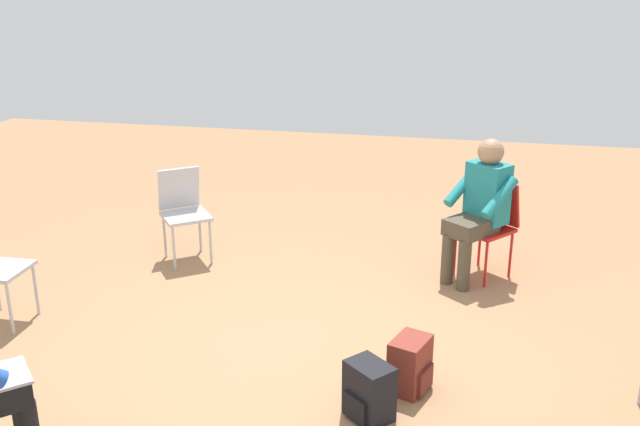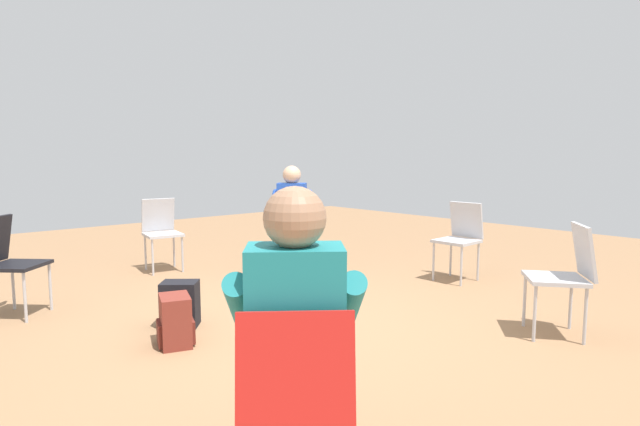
% 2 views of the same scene
% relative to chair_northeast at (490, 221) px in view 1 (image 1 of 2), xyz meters
% --- Properties ---
extents(ground_plane, '(14.00, 14.00, 0.00)m').
position_rel_chair_northeast_xyz_m(ground_plane, '(-1.33, -1.79, -0.50)').
color(ground_plane, '#99704C').
extents(chair_northeast, '(0.58, 0.58, 0.85)m').
position_rel_chair_northeast_xyz_m(chair_northeast, '(0.00, 0.00, 0.00)').
color(chair_northeast, red).
rests_on(chair_northeast, ground).
extents(chair_northwest, '(0.58, 0.58, 0.85)m').
position_rel_chair_northeast_xyz_m(chair_northwest, '(-2.76, -0.22, 0.00)').
color(chair_northwest, '#B7B7BC').
rests_on(chair_northwest, ground).
extents(person_in_teal, '(0.63, 0.63, 1.24)m').
position_rel_chair_northeast_xyz_m(person_in_teal, '(-0.10, -0.13, 0.20)').
color(person_in_teal, '#4C4233').
rests_on(person_in_teal, ground).
extents(backpack_near_laptop_user, '(0.34, 0.33, 0.36)m').
position_rel_chair_northeast_xyz_m(backpack_near_laptop_user, '(-0.71, -2.34, -0.34)').
color(backpack_near_laptop_user, black).
rests_on(backpack_near_laptop_user, ground).
extents(backpack_by_empty_chair, '(0.30, 0.33, 0.36)m').
position_rel_chair_northeast_xyz_m(backpack_by_empty_chair, '(-0.50, -1.99, -0.34)').
color(backpack_by_empty_chair, maroon).
rests_on(backpack_by_empty_chair, ground).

